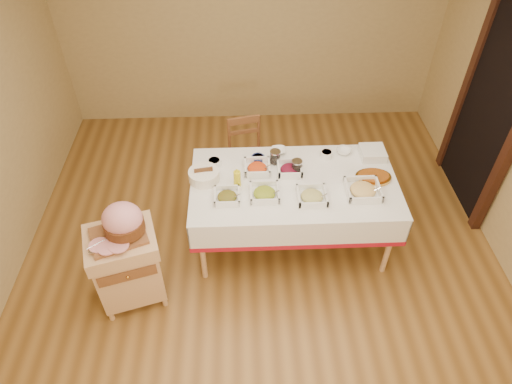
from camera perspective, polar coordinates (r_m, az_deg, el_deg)
The scene contains 23 objects.
room_shell at distance 3.42m, azimuth 0.82°, elevation 4.56°, with size 5.00×5.00×5.00m.
doorway at distance 4.87m, azimuth 27.48°, elevation 9.59°, with size 0.09×1.10×2.20m.
dining_table at distance 4.13m, azimuth 4.67°, elevation -0.37°, with size 1.82×1.02×0.76m.
butcher_cart at distance 3.94m, azimuth -15.82°, elevation -8.64°, with size 0.65×0.58×0.77m.
dining_chair at distance 4.83m, azimuth -1.16°, elevation 4.63°, with size 0.43×0.42×0.82m.
ham_on_board at distance 3.62m, azimuth -16.39°, elevation -3.71°, with size 0.44×0.42×0.29m.
serving_dish_a at distance 3.83m, azimuth -3.63°, elevation -0.55°, with size 0.22×0.22×0.10m.
serving_dish_b at distance 3.85m, azimuth 1.07°, elevation -0.13°, with size 0.25×0.25×0.10m.
serving_dish_c at distance 3.85m, azimuth 7.01°, elevation -0.52°, with size 0.25×0.25×0.10m.
serving_dish_d at distance 3.98m, azimuth 13.23°, elevation 0.26°, with size 0.29×0.29×0.11m.
serving_dish_e at distance 4.10m, azimuth 0.15°, elevation 3.06°, with size 0.24×0.23×0.11m.
serving_dish_f at distance 4.10m, azimuth 4.21°, elevation 2.89°, with size 0.23×0.22×0.10m.
small_bowl_left at distance 4.18m, azimuth -5.24°, elevation 3.73°, with size 0.13×0.13×0.06m.
small_bowl_mid at distance 4.21m, azimuth 0.24°, elevation 4.23°, with size 0.12×0.12×0.05m.
small_bowl_right at distance 4.31m, azimuth 8.79°, elevation 4.74°, with size 0.11×0.11×0.06m.
bowl_white_imported at distance 4.32m, azimuth 2.83°, elevation 5.20°, with size 0.14×0.14×0.03m, color white.
bowl_small_imported at distance 4.38m, azimuth 10.90°, elevation 5.06°, with size 0.14×0.14×0.04m, color white.
preserve_jar_left at distance 4.18m, azimuth 2.41°, elevation 4.34°, with size 0.10×0.10×0.13m.
preserve_jar_right at distance 4.09m, azimuth 5.10°, elevation 3.15°, with size 0.10×0.10×0.12m.
mustard_bottle at distance 3.91m, azimuth -2.37°, elevation 1.76°, with size 0.06×0.06×0.19m.
bread_basket at distance 4.02m, azimuth -6.52°, elevation 2.08°, with size 0.27×0.27×0.12m.
plate_stack at distance 4.39m, azimuth 14.35°, elevation 4.76°, with size 0.22×0.22×0.08m.
brass_platter at distance 4.15m, azimuth 14.44°, elevation 1.83°, with size 0.32×0.23×0.04m.
Camera 1 is at (-0.16, -2.67, 3.43)m, focal length 32.00 mm.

